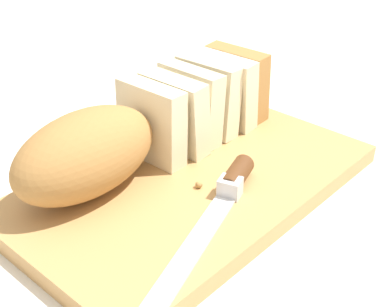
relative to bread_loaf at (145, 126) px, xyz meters
The scene contains 8 objects.
ground_plane 0.09m from the bread_loaf, 79.46° to the right, with size 3.00×3.00×0.00m, color silver.
cutting_board 0.09m from the bread_loaf, 79.46° to the right, with size 0.41×0.24×0.02m, color tan.
bread_loaf is the anchor object (origin of this frame).
bread_knife 0.13m from the bread_loaf, 93.22° to the right, with size 0.27×0.11×0.02m.
crumb_near_knife 0.13m from the bread_loaf, 76.52° to the right, with size 0.01×0.01×0.01m, color tan.
crumb_near_loaf 0.12m from the bread_loaf, 62.56° to the right, with size 0.01×0.01×0.01m, color tan.
crumb_stray_left 0.09m from the bread_loaf, 89.90° to the right, with size 0.01×0.01×0.01m, color tan.
crumb_stray_right 0.12m from the bread_loaf, 51.04° to the right, with size 0.01×0.01×0.01m, color tan.
Camera 1 is at (-0.38, -0.35, 0.35)m, focal length 50.81 mm.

